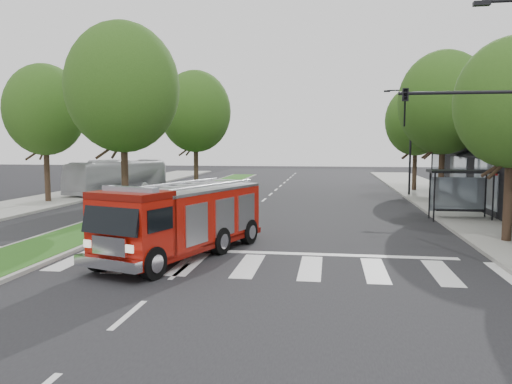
% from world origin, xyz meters
% --- Properties ---
extents(ground, '(140.00, 140.00, 0.00)m').
position_xyz_m(ground, '(0.00, 0.00, 0.00)').
color(ground, black).
rests_on(ground, ground).
extents(sidewalk_right, '(5.00, 80.00, 0.15)m').
position_xyz_m(sidewalk_right, '(12.50, 10.00, 0.07)').
color(sidewalk_right, gray).
rests_on(sidewalk_right, ground).
extents(sidewalk_left, '(5.00, 80.00, 0.15)m').
position_xyz_m(sidewalk_left, '(-14.50, 10.00, 0.07)').
color(sidewalk_left, gray).
rests_on(sidewalk_left, ground).
extents(median, '(3.00, 50.00, 0.15)m').
position_xyz_m(median, '(-6.00, 18.00, 0.08)').
color(median, gray).
rests_on(median, ground).
extents(bus_shelter, '(3.20, 1.60, 2.61)m').
position_xyz_m(bus_shelter, '(11.20, 8.15, 2.04)').
color(bus_shelter, black).
rests_on(bus_shelter, ground).
extents(tree_right_mid, '(5.60, 5.60, 9.72)m').
position_xyz_m(tree_right_mid, '(11.50, 14.00, 6.49)').
color(tree_right_mid, black).
rests_on(tree_right_mid, ground).
extents(tree_right_far, '(5.00, 5.00, 8.73)m').
position_xyz_m(tree_right_far, '(11.50, 24.00, 5.84)').
color(tree_right_far, black).
rests_on(tree_right_far, ground).
extents(tree_median_near, '(5.80, 5.80, 10.16)m').
position_xyz_m(tree_median_near, '(-6.00, 6.00, 6.81)').
color(tree_median_near, black).
rests_on(tree_median_near, ground).
extents(tree_median_far, '(5.60, 5.60, 9.72)m').
position_xyz_m(tree_median_far, '(-6.00, 20.00, 6.49)').
color(tree_median_far, black).
rests_on(tree_median_far, ground).
extents(tree_left_mid, '(5.20, 5.20, 9.16)m').
position_xyz_m(tree_left_mid, '(-14.00, 12.00, 6.16)').
color(tree_left_mid, black).
rests_on(tree_left_mid, ground).
extents(streetlight_right_near, '(4.08, 0.22, 8.00)m').
position_xyz_m(streetlight_right_near, '(9.61, -3.50, 4.67)').
color(streetlight_right_near, black).
rests_on(streetlight_right_near, ground).
extents(streetlight_right_far, '(2.11, 0.20, 8.00)m').
position_xyz_m(streetlight_right_far, '(10.35, 20.00, 4.48)').
color(streetlight_right_far, black).
rests_on(streetlight_right_far, ground).
extents(fire_engine, '(4.65, 8.01, 2.67)m').
position_xyz_m(fire_engine, '(-0.50, -1.89, 1.28)').
color(fire_engine, '#640B05').
rests_on(fire_engine, ground).
extents(city_bus, '(5.00, 9.96, 2.71)m').
position_xyz_m(city_bus, '(-12.00, 18.74, 1.35)').
color(city_bus, '#BBBBBF').
rests_on(city_bus, ground).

